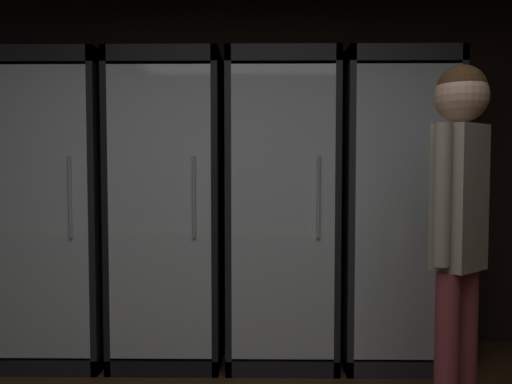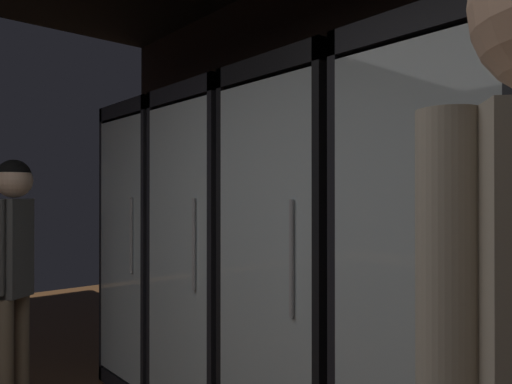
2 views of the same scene
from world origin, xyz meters
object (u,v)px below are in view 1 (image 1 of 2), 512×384
(cooler_right, at_px, (281,212))
(cooler_center, at_px, (171,212))
(cooler_left, at_px, (61,212))
(shopper_near, at_px, (459,210))
(cooler_far_right, at_px, (391,212))

(cooler_right, bearing_deg, cooler_center, 179.91)
(cooler_left, bearing_deg, shopper_near, -28.51)
(cooler_center, height_order, cooler_far_right, same)
(cooler_center, xyz_separation_m, shopper_near, (1.49, -1.22, 0.12))
(cooler_left, bearing_deg, cooler_center, 0.15)
(cooler_center, distance_m, shopper_near, 1.93)
(cooler_left, bearing_deg, cooler_right, 0.03)
(cooler_right, relative_size, cooler_far_right, 1.00)
(cooler_left, distance_m, cooler_far_right, 2.26)
(shopper_near, bearing_deg, cooler_right, 121.20)
(cooler_left, xyz_separation_m, cooler_center, (0.75, 0.00, 0.00))
(cooler_center, xyz_separation_m, cooler_right, (0.75, -0.00, 0.00))
(cooler_center, height_order, cooler_right, same)
(shopper_near, bearing_deg, cooler_far_right, 89.33)
(cooler_right, bearing_deg, cooler_left, -179.97)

